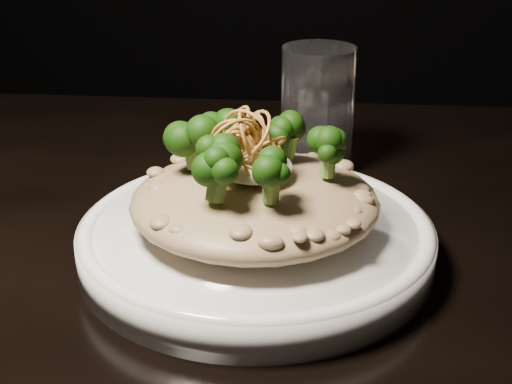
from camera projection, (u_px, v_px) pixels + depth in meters
The scene contains 7 objects.
table at pixel (247, 334), 0.60m from camera, with size 1.10×0.80×0.75m.
plate at pixel (256, 241), 0.55m from camera, with size 0.27×0.27×0.03m, color white.
risotto at pixel (255, 201), 0.53m from camera, with size 0.19×0.19×0.04m, color brown.
broccoli at pixel (258, 148), 0.51m from camera, with size 0.12×0.12×0.04m, color black, non-canonical shape.
cheese at pixel (254, 167), 0.52m from camera, with size 0.06×0.06×0.02m, color white.
shallots at pixel (250, 135), 0.51m from camera, with size 0.05×0.05×0.03m, color brown, non-canonical shape.
drinking_glass at pixel (317, 111), 0.69m from camera, with size 0.07×0.07×0.12m, color silver.
Camera 1 is at (0.05, -0.49, 1.02)m, focal length 50.00 mm.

